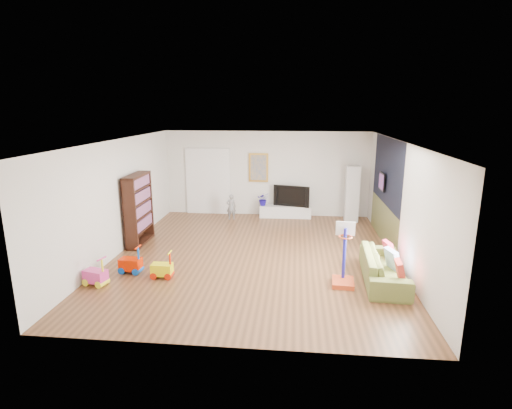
# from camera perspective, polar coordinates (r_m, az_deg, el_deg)

# --- Properties ---
(floor) EXTENTS (6.50, 7.50, 0.00)m
(floor) POSITION_cam_1_polar(r_m,az_deg,el_deg) (9.55, -0.24, -7.29)
(floor) COLOR brown
(floor) RESTS_ON ground
(ceiling) EXTENTS (6.50, 7.50, 0.00)m
(ceiling) POSITION_cam_1_polar(r_m,az_deg,el_deg) (8.95, -0.26, 9.07)
(ceiling) COLOR white
(ceiling) RESTS_ON ground
(wall_back) EXTENTS (6.50, 0.00, 2.70)m
(wall_back) POSITION_cam_1_polar(r_m,az_deg,el_deg) (12.82, 1.49, 4.41)
(wall_back) COLOR silver
(wall_back) RESTS_ON ground
(wall_front) EXTENTS (6.50, 0.00, 2.70)m
(wall_front) POSITION_cam_1_polar(r_m,az_deg,el_deg) (5.60, -4.27, -8.08)
(wall_front) COLOR silver
(wall_front) RESTS_ON ground
(wall_left) EXTENTS (0.00, 7.50, 2.70)m
(wall_left) POSITION_cam_1_polar(r_m,az_deg,el_deg) (10.02, -19.07, 1.01)
(wall_left) COLOR white
(wall_left) RESTS_ON ground
(wall_right) EXTENTS (0.00, 7.50, 2.70)m
(wall_right) POSITION_cam_1_polar(r_m,az_deg,el_deg) (9.40, 19.86, 0.14)
(wall_right) COLOR silver
(wall_right) RESTS_ON ground
(navy_accent) EXTENTS (0.01, 3.20, 1.70)m
(navy_accent) POSITION_cam_1_polar(r_m,az_deg,el_deg) (10.64, 18.23, 4.53)
(navy_accent) COLOR black
(navy_accent) RESTS_ON wall_right
(olive_wainscot) EXTENTS (0.01, 3.20, 1.00)m
(olive_wainscot) POSITION_cam_1_polar(r_m,az_deg,el_deg) (10.93, 17.70, -2.47)
(olive_wainscot) COLOR brown
(olive_wainscot) RESTS_ON wall_right
(doorway) EXTENTS (1.45, 0.06, 2.10)m
(doorway) POSITION_cam_1_polar(r_m,az_deg,el_deg) (13.11, -6.85, 3.20)
(doorway) COLOR white
(doorway) RESTS_ON ground
(painting_back) EXTENTS (0.62, 0.06, 0.92)m
(painting_back) POSITION_cam_1_polar(r_m,az_deg,el_deg) (12.77, 0.36, 5.29)
(painting_back) COLOR gold
(painting_back) RESTS_ON wall_back
(artwork_right) EXTENTS (0.04, 0.56, 0.46)m
(artwork_right) POSITION_cam_1_polar(r_m,az_deg,el_deg) (10.87, 17.55, 3.15)
(artwork_right) COLOR #7F3F8C
(artwork_right) RESTS_ON wall_right
(media_console) EXTENTS (1.63, 0.44, 0.38)m
(media_console) POSITION_cam_1_polar(r_m,az_deg,el_deg) (12.77, 4.21, -0.98)
(media_console) COLOR silver
(media_console) RESTS_ON ground
(tall_cabinet) EXTENTS (0.40, 0.40, 1.72)m
(tall_cabinet) POSITION_cam_1_polar(r_m,az_deg,el_deg) (12.52, 13.55, 1.51)
(tall_cabinet) COLOR silver
(tall_cabinet) RESTS_ON ground
(bookshelf) EXTENTS (0.35, 1.24, 1.80)m
(bookshelf) POSITION_cam_1_polar(r_m,az_deg,el_deg) (10.58, -16.43, -0.66)
(bookshelf) COLOR black
(bookshelf) RESTS_ON ground
(sofa) EXTENTS (0.90, 2.05, 0.59)m
(sofa) POSITION_cam_1_polar(r_m,az_deg,el_deg) (8.53, 17.81, -8.53)
(sofa) COLOR olive
(sofa) RESTS_ON ground
(basketball_hoop) EXTENTS (0.47, 0.56, 1.26)m
(basketball_hoop) POSITION_cam_1_polar(r_m,az_deg,el_deg) (8.02, 12.53, -7.05)
(basketball_hoop) COLOR #C9451F
(basketball_hoop) RESTS_ON ground
(ride_on_yellow) EXTENTS (0.43, 0.27, 0.56)m
(ride_on_yellow) POSITION_cam_1_polar(r_m,az_deg,el_deg) (8.50, -13.32, -8.38)
(ride_on_yellow) COLOR #FAF20E
(ride_on_yellow) RESTS_ON ground
(ride_on_orange) EXTENTS (0.47, 0.31, 0.60)m
(ride_on_orange) POSITION_cam_1_polar(r_m,az_deg,el_deg) (8.91, -17.52, -7.50)
(ride_on_orange) COLOR red
(ride_on_orange) RESTS_ON ground
(ride_on_pink) EXTENTS (0.49, 0.37, 0.59)m
(ride_on_pink) POSITION_cam_1_polar(r_m,az_deg,el_deg) (8.56, -22.01, -8.81)
(ride_on_pink) COLOR #D8348C
(ride_on_pink) RESTS_ON ground
(child) EXTENTS (0.32, 0.25, 0.80)m
(child) POSITION_cam_1_polar(r_m,az_deg,el_deg) (12.47, -3.56, -0.35)
(child) COLOR gray
(child) RESTS_ON ground
(tv) EXTENTS (1.16, 0.44, 0.67)m
(tv) POSITION_cam_1_polar(r_m,az_deg,el_deg) (12.67, 5.20, 1.30)
(tv) COLOR black
(tv) RESTS_ON media_console
(vase_plant) EXTENTS (0.41, 0.37, 0.42)m
(vase_plant) POSITION_cam_1_polar(r_m,az_deg,el_deg) (12.67, 1.05, 0.80)
(vase_plant) COLOR #160A81
(vase_plant) RESTS_ON media_console
(pillow_left) EXTENTS (0.13, 0.39, 0.39)m
(pillow_left) POSITION_cam_1_polar(r_m,az_deg,el_deg) (7.99, 19.90, -8.92)
(pillow_left) COLOR #B22F27
(pillow_left) RESTS_ON sofa
(pillow_center) EXTENTS (0.22, 0.43, 0.41)m
(pillow_center) POSITION_cam_1_polar(r_m,az_deg,el_deg) (8.53, 18.90, -7.39)
(pillow_center) COLOR silver
(pillow_center) RESTS_ON sofa
(pillow_right) EXTENTS (0.16, 0.37, 0.36)m
(pillow_right) POSITION_cam_1_polar(r_m,az_deg,el_deg) (9.05, 18.42, -6.12)
(pillow_right) COLOR #C02440
(pillow_right) RESTS_ON sofa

